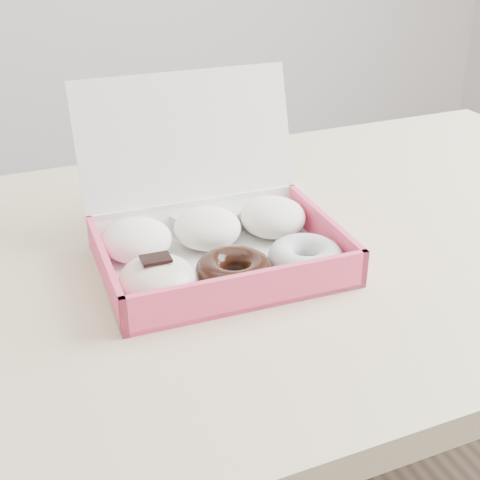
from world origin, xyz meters
name	(u,v)px	position (x,y,z in m)	size (l,w,h in m)	color
table	(319,274)	(0.00, 0.00, 0.67)	(1.20, 0.80, 0.75)	#CFB988
donut_box	(213,237)	(-0.18, -0.03, 0.79)	(0.32, 0.30, 0.22)	white
newspapers	(215,200)	(-0.12, 0.12, 0.77)	(0.22, 0.18, 0.04)	white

